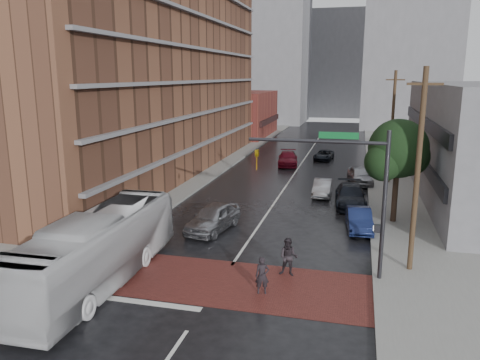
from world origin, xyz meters
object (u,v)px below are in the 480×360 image
at_px(pedestrian_a, 262,276).
at_px(pedestrian_b, 289,257).
at_px(car_parked_far, 360,175).
at_px(car_travel_a, 213,218).
at_px(transit_bus, 98,249).
at_px(car_parked_near, 359,219).
at_px(suv_travel, 324,155).
at_px(car_travel_b, 322,188).
at_px(car_parked_mid, 350,195).
at_px(car_travel_c, 288,159).

xyz_separation_m(pedestrian_a, pedestrian_b, (0.85, 2.21, 0.10)).
bearing_deg(car_parked_far, car_travel_a, -130.20).
relative_size(transit_bus, car_parked_near, 2.88).
bearing_deg(suv_travel, car_travel_b, -79.65).
height_order(pedestrian_b, car_parked_mid, pedestrian_b).
height_order(car_travel_c, car_parked_far, car_parked_far).
bearing_deg(pedestrian_b, pedestrian_a, -108.03).
xyz_separation_m(car_travel_b, car_parked_far, (2.93, 5.05, 0.12)).
bearing_deg(pedestrian_a, car_parked_far, 65.03).
bearing_deg(car_parked_mid, car_travel_a, -139.52).
bearing_deg(car_travel_c, suv_travel, 42.96).
distance_m(suv_travel, car_parked_near, 25.22).
bearing_deg(suv_travel, car_parked_far, -64.29).
bearing_deg(car_travel_c, transit_bus, -105.42).
xyz_separation_m(car_travel_a, car_parked_mid, (8.25, 8.04, -0.06)).
xyz_separation_m(pedestrian_b, car_travel_c, (-4.34, 28.49, -0.22)).
distance_m(car_travel_b, car_parked_mid, 3.38).
bearing_deg(suv_travel, pedestrian_a, -83.71).
bearing_deg(car_parked_far, transit_bus, -126.43).
distance_m(transit_bus, car_travel_a, 9.13).
relative_size(pedestrian_a, car_travel_c, 0.34).
height_order(car_travel_b, car_parked_near, car_parked_near).
bearing_deg(car_parked_far, car_parked_near, -100.45).
relative_size(car_travel_a, car_parked_near, 1.19).
height_order(car_travel_b, car_parked_mid, car_parked_mid).
xyz_separation_m(pedestrian_a, car_parked_mid, (3.49, 15.84, -0.07)).
distance_m(pedestrian_b, car_parked_near, 8.62).
bearing_deg(car_parked_far, suv_travel, 98.88).
bearing_deg(car_parked_far, pedestrian_b, -109.30).
relative_size(pedestrian_b, car_parked_near, 0.46).
relative_size(transit_bus, car_parked_mid, 2.23).
bearing_deg(car_parked_far, car_parked_mid, -105.45).
bearing_deg(transit_bus, suv_travel, 76.65).
distance_m(car_travel_c, car_parked_far, 10.58).
bearing_deg(car_parked_near, car_parked_mid, 91.15).
distance_m(pedestrian_a, car_travel_c, 30.90).
bearing_deg(car_travel_a, car_travel_c, 96.67).
height_order(car_parked_near, car_parked_far, car_parked_far).
distance_m(pedestrian_a, car_travel_b, 18.38).
bearing_deg(transit_bus, car_travel_c, 81.25).
distance_m(car_travel_b, car_travel_c, 13.23).
bearing_deg(car_travel_c, car_parked_near, -77.49).
distance_m(transit_bus, pedestrian_a, 7.74).
distance_m(pedestrian_b, car_travel_a, 7.92).
height_order(car_parked_mid, car_parked_far, car_parked_mid).
relative_size(pedestrian_a, car_parked_far, 0.37).
height_order(transit_bus, car_travel_b, transit_bus).
height_order(car_travel_a, car_parked_near, car_travel_a).
distance_m(transit_bus, car_parked_far, 26.95).
height_order(transit_bus, car_parked_near, transit_bus).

